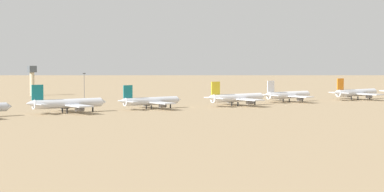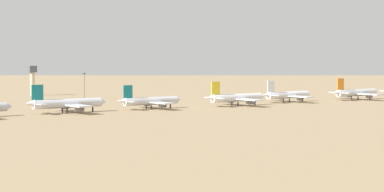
% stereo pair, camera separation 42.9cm
% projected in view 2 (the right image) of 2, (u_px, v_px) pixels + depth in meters
% --- Properties ---
extents(ground, '(4000.00, 4000.00, 0.00)m').
position_uv_depth(ground, '(192.00, 107.00, 369.41)').
color(ground, '#9E8460').
extents(ridge_east, '(318.48, 243.05, 107.66)m').
position_uv_depth(ridge_east, '(64.00, 42.00, 1290.90)').
color(ridge_east, gray).
rests_on(ridge_east, ground).
extents(ridge_far_east, '(283.30, 232.73, 90.25)m').
position_uv_depth(ridge_far_east, '(172.00, 48.00, 1525.53)').
color(ridge_far_east, slate).
rests_on(ridge_far_east, ground).
extents(parked_jet_teal_2, '(42.31, 35.51, 13.99)m').
position_uv_depth(parked_jet_teal_2, '(67.00, 103.00, 331.51)').
color(parked_jet_teal_2, silver).
rests_on(parked_jet_teal_2, ground).
extents(parked_jet_teal_3, '(38.55, 32.45, 12.73)m').
position_uv_depth(parked_jet_teal_3, '(150.00, 101.00, 355.89)').
color(parked_jet_teal_3, silver).
rests_on(parked_jet_teal_3, ground).
extents(parked_jet_yellow_4, '(41.70, 35.10, 13.77)m').
position_uv_depth(parked_jet_yellow_4, '(237.00, 98.00, 378.24)').
color(parked_jet_yellow_4, white).
rests_on(parked_jet_yellow_4, ground).
extents(parked_jet_white_5, '(39.77, 33.57, 13.13)m').
position_uv_depth(parked_jet_white_5, '(288.00, 95.00, 409.29)').
color(parked_jet_white_5, white).
rests_on(parked_jet_white_5, ground).
extents(parked_jet_orange_6, '(41.75, 35.18, 13.79)m').
position_uv_depth(parked_jet_orange_6, '(356.00, 93.00, 431.68)').
color(parked_jet_orange_6, silver).
rests_on(parked_jet_orange_6, ground).
extents(control_tower, '(5.20, 5.20, 20.79)m').
position_uv_depth(control_tower, '(32.00, 78.00, 478.56)').
color(control_tower, '#C6B793').
rests_on(control_tower, ground).
extents(light_pole_west, '(1.80, 0.50, 16.67)m').
position_uv_depth(light_pole_west, '(84.00, 84.00, 441.47)').
color(light_pole_west, '#59595E').
rests_on(light_pole_west, ground).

